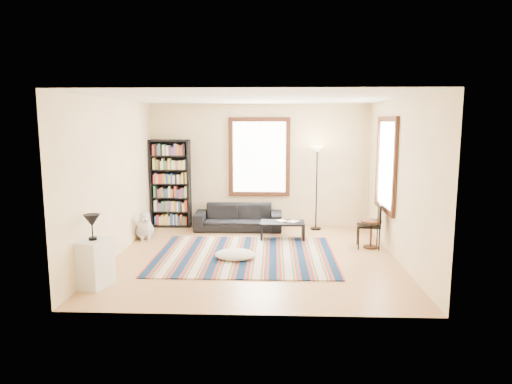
{
  "coord_description": "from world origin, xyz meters",
  "views": [
    {
      "loc": [
        0.33,
        -7.92,
        2.41
      ],
      "look_at": [
        0.0,
        0.5,
        1.1
      ],
      "focal_mm": 32.0,
      "sensor_mm": 36.0,
      "label": 1
    }
  ],
  "objects_px": {
    "white_cabinet": "(94,263)",
    "bookshelf": "(171,184)",
    "dog": "(145,225)",
    "floor_lamp": "(317,188)",
    "side_table": "(371,234)",
    "floor_cushion": "(235,255)",
    "folding_chair": "(368,226)",
    "coffee_table": "(282,230)",
    "sofa": "(238,217)"
  },
  "relations": [
    {
      "from": "folding_chair",
      "to": "dog",
      "type": "relative_size",
      "value": 1.47
    },
    {
      "from": "folding_chair",
      "to": "white_cabinet",
      "type": "xyz_separation_m",
      "value": [
        -4.45,
        -2.24,
        -0.08
      ]
    },
    {
      "from": "bookshelf",
      "to": "side_table",
      "type": "bearing_deg",
      "value": -21.38
    },
    {
      "from": "sofa",
      "to": "folding_chair",
      "type": "height_order",
      "value": "folding_chair"
    },
    {
      "from": "bookshelf",
      "to": "folding_chair",
      "type": "bearing_deg",
      "value": -21.5
    },
    {
      "from": "bookshelf",
      "to": "dog",
      "type": "distance_m",
      "value": 1.37
    },
    {
      "from": "floor_cushion",
      "to": "folding_chair",
      "type": "xyz_separation_m",
      "value": [
        2.49,
        0.86,
        0.34
      ]
    },
    {
      "from": "white_cabinet",
      "to": "floor_cushion",
      "type": "bearing_deg",
      "value": 49.61
    },
    {
      "from": "side_table",
      "to": "folding_chair",
      "type": "distance_m",
      "value": 0.17
    },
    {
      "from": "coffee_table",
      "to": "side_table",
      "type": "height_order",
      "value": "side_table"
    },
    {
      "from": "sofa",
      "to": "side_table",
      "type": "height_order",
      "value": "sofa"
    },
    {
      "from": "folding_chair",
      "to": "dog",
      "type": "xyz_separation_m",
      "value": [
        -4.49,
        0.51,
        -0.14
      ]
    },
    {
      "from": "coffee_table",
      "to": "folding_chair",
      "type": "distance_m",
      "value": 1.76
    },
    {
      "from": "sofa",
      "to": "floor_cushion",
      "type": "relative_size",
      "value": 2.67
    },
    {
      "from": "bookshelf",
      "to": "white_cabinet",
      "type": "xyz_separation_m",
      "value": [
        -0.27,
        -3.89,
        -0.65
      ]
    },
    {
      "from": "side_table",
      "to": "bookshelf",
      "type": "bearing_deg",
      "value": 158.62
    },
    {
      "from": "white_cabinet",
      "to": "coffee_table",
      "type": "bearing_deg",
      "value": 59.77
    },
    {
      "from": "bookshelf",
      "to": "dog",
      "type": "relative_size",
      "value": 3.41
    },
    {
      "from": "white_cabinet",
      "to": "bookshelf",
      "type": "bearing_deg",
      "value": 100.5
    },
    {
      "from": "floor_lamp",
      "to": "white_cabinet",
      "type": "bearing_deg",
      "value": -133.96
    },
    {
      "from": "floor_lamp",
      "to": "sofa",
      "type": "bearing_deg",
      "value": -176.72
    },
    {
      "from": "white_cabinet",
      "to": "dog",
      "type": "height_order",
      "value": "white_cabinet"
    },
    {
      "from": "dog",
      "to": "side_table",
      "type": "bearing_deg",
      "value": -25.22
    },
    {
      "from": "bookshelf",
      "to": "floor_cushion",
      "type": "relative_size",
      "value": 2.76
    },
    {
      "from": "sofa",
      "to": "folding_chair",
      "type": "relative_size",
      "value": 2.25
    },
    {
      "from": "floor_lamp",
      "to": "folding_chair",
      "type": "distance_m",
      "value": 1.78
    },
    {
      "from": "sofa",
      "to": "bookshelf",
      "type": "distance_m",
      "value": 1.75
    },
    {
      "from": "sofa",
      "to": "white_cabinet",
      "type": "relative_size",
      "value": 2.76
    },
    {
      "from": "coffee_table",
      "to": "folding_chair",
      "type": "height_order",
      "value": "folding_chair"
    },
    {
      "from": "bookshelf",
      "to": "floor_lamp",
      "type": "distance_m",
      "value": 3.32
    },
    {
      "from": "sofa",
      "to": "white_cabinet",
      "type": "xyz_separation_m",
      "value": [
        -1.84,
        -3.62,
        0.07
      ]
    },
    {
      "from": "floor_cushion",
      "to": "dog",
      "type": "relative_size",
      "value": 1.23
    },
    {
      "from": "white_cabinet",
      "to": "side_table",
      "type": "bearing_deg",
      "value": 40.88
    },
    {
      "from": "side_table",
      "to": "floor_cushion",
      "type": "bearing_deg",
      "value": -161.45
    },
    {
      "from": "bookshelf",
      "to": "white_cabinet",
      "type": "bearing_deg",
      "value": -94.01
    },
    {
      "from": "sofa",
      "to": "floor_cushion",
      "type": "xyz_separation_m",
      "value": [
        0.12,
        -2.24,
        -0.19
      ]
    },
    {
      "from": "sofa",
      "to": "dog",
      "type": "bearing_deg",
      "value": -155.6
    },
    {
      "from": "white_cabinet",
      "to": "dog",
      "type": "bearing_deg",
      "value": 105.26
    },
    {
      "from": "sofa",
      "to": "floor_lamp",
      "type": "xyz_separation_m",
      "value": [
        1.74,
        0.1,
        0.65
      ]
    },
    {
      "from": "floor_cushion",
      "to": "folding_chair",
      "type": "height_order",
      "value": "folding_chair"
    },
    {
      "from": "dog",
      "to": "bookshelf",
      "type": "bearing_deg",
      "value": 56.15
    },
    {
      "from": "floor_lamp",
      "to": "white_cabinet",
      "type": "relative_size",
      "value": 2.66
    },
    {
      "from": "floor_lamp",
      "to": "dog",
      "type": "distance_m",
      "value": 3.8
    },
    {
      "from": "bookshelf",
      "to": "floor_lamp",
      "type": "height_order",
      "value": "bookshelf"
    },
    {
      "from": "sofa",
      "to": "bookshelf",
      "type": "bearing_deg",
      "value": 169.98
    },
    {
      "from": "folding_chair",
      "to": "floor_cushion",
      "type": "bearing_deg",
      "value": -154.42
    },
    {
      "from": "sofa",
      "to": "white_cabinet",
      "type": "bearing_deg",
      "value": -117.24
    },
    {
      "from": "sofa",
      "to": "floor_cushion",
      "type": "height_order",
      "value": "sofa"
    },
    {
      "from": "bookshelf",
      "to": "white_cabinet",
      "type": "relative_size",
      "value": 2.86
    },
    {
      "from": "sofa",
      "to": "floor_cushion",
      "type": "distance_m",
      "value": 2.25
    }
  ]
}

